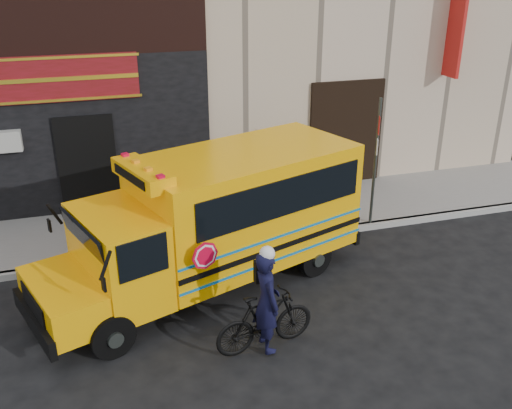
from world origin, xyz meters
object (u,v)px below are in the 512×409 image
object	(u,v)px
sign_pole	(376,160)
cyclist	(267,304)
bicycle	(265,321)
school_bus	(219,216)

from	to	relation	value
sign_pole	cyclist	distance (m)	5.61
bicycle	cyclist	world-z (taller)	cyclist
bicycle	cyclist	distance (m)	0.39
school_bus	bicycle	world-z (taller)	school_bus
school_bus	cyclist	size ratio (longest dim) A/B	3.86
bicycle	school_bus	bearing A→B (deg)	-3.02
cyclist	sign_pole	bearing A→B (deg)	-50.16
cyclist	school_bus	bearing A→B (deg)	1.20
school_bus	cyclist	distance (m)	2.53
school_bus	cyclist	bearing A→B (deg)	-84.37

